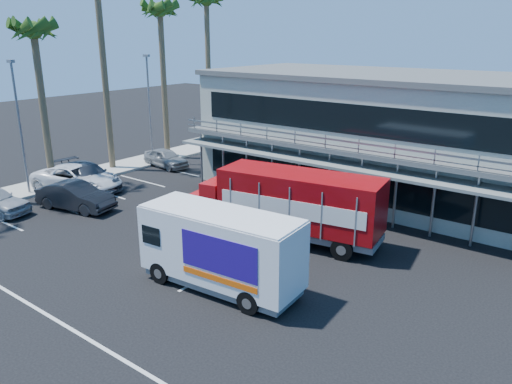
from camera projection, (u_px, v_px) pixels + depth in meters
The scene contains 14 objects.
ground at pixel (179, 260), 21.86m from camera, with size 120.00×120.00×0.00m, color black.
building at pixel (389, 134), 30.32m from camera, with size 22.40×12.00×7.30m.
curb_strip at pixel (91, 174), 35.08m from camera, with size 3.00×32.00×0.16m, color #A5A399.
palm_c at pixel (34, 39), 30.00m from camera, with size 2.80×2.80×10.75m.
palm_e at pixel (160, 19), 37.04m from camera, with size 2.80×2.80×12.25m.
palm_f at pixel (207, 9), 41.17m from camera, with size 2.80×2.80×13.25m.
light_pole_near at pixel (19, 122), 29.50m from camera, with size 0.50×0.25×8.09m.
light_pole_far at pixel (149, 104), 37.07m from camera, with size 0.50×0.25×8.09m.
red_truck at pixel (287, 202), 23.66m from camera, with size 10.19×3.89×3.35m.
white_van at pixel (221, 249), 18.98m from camera, with size 6.58×2.70×3.14m.
parked_car_b at pixel (76, 196), 28.05m from camera, with size 1.62×4.64×1.53m, color black.
parked_car_c at pixel (77, 178), 31.37m from camera, with size 2.70×5.86×1.63m, color white.
parked_car_d at pixel (87, 176), 31.90m from camera, with size 2.25×5.54×1.61m, color #2F343E.
parked_car_e at pixel (166, 158), 37.08m from camera, with size 1.61×4.01×1.37m, color gray.
Camera 1 is at (14.80, -13.78, 9.44)m, focal length 35.00 mm.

